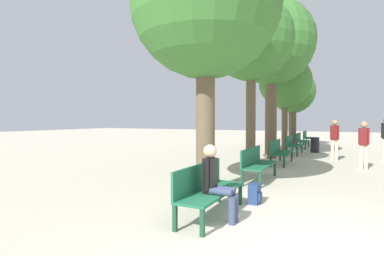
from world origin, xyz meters
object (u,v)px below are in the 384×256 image
Objects in this scene: bench_row_5 at (307,137)px; tree_row_1 at (251,40)px; tree_row_2 at (271,43)px; bench_row_1 at (256,162)px; bench_row_3 at (292,144)px; person_seated at (216,180)px; bench_row_0 at (206,186)px; trash_bin at (315,145)px; pedestrian_far at (335,137)px; tree_row_4 at (293,92)px; bench_row_2 at (279,150)px; tree_row_3 at (285,82)px; pedestrian_mid at (364,142)px; backpack at (255,194)px; tree_row_0 at (206,5)px; bench_row_4 at (301,140)px.

tree_row_1 is at bearing -93.27° from bench_row_5.
bench_row_1 is at bearing -82.49° from tree_row_2.
person_seated reaches higher than bench_row_3.
trash_bin is (0.88, 11.41, -0.12)m from bench_row_0.
pedestrian_far reaches higher than bench_row_0.
tree_row_4 reaches higher than bench_row_5.
bench_row_2 and bench_row_5 have the same top height.
bench_row_1 is 1.13× the size of pedestrian_far.
bench_row_1 is 0.37× the size of tree_row_3.
tree_row_3 is at bearing 94.31° from person_seated.
pedestrian_mid is at bearing -65.67° from pedestrian_far.
bench_row_3 is 1.66m from trash_bin.
bench_row_2 is at bearing 90.00° from bench_row_1.
backpack is (0.55, -5.57, -0.32)m from bench_row_2.
bench_row_5 is at bearing 90.00° from bench_row_0.
bench_row_0 is 9.45m from tree_row_2.
tree_row_1 is at bearing 106.64° from backpack.
tree_row_0 is at bearing -109.11° from pedestrian_far.
person_seated is at bearing -88.97° from bench_row_4.
trash_bin is (1.54, 9.98, -3.81)m from tree_row_0.
bench_row_0 and bench_row_1 have the same top height.
bench_row_2 is at bearing -90.00° from bench_row_3.
bench_row_5 is at bearing 82.30° from tree_row_3.
tree_row_0 is at bearing 119.66° from person_seated.
backpack is (0.55, -2.23, -0.32)m from bench_row_1.
backpack is 0.24× the size of pedestrian_mid.
pedestrian_mid is (3.38, 1.43, -3.37)m from tree_row_1.
tree_row_3 is (-0.66, 5.14, 3.13)m from bench_row_2.
tree_row_1 is 3.24m from tree_row_2.
tree_row_0 is at bearing -123.26° from pedestrian_mid.
tree_row_4 is at bearing 90.00° from tree_row_0.
bench_row_5 is (0.00, 10.01, 0.00)m from bench_row_2.
tree_row_1 is at bearing 99.64° from person_seated.
pedestrian_far is at bearing -77.36° from bench_row_5.
bench_row_3 is 3.67m from tree_row_3.
pedestrian_far reaches higher than trash_bin.
bench_row_4 is 12.26m from backpack.
tree_row_0 is 4.74× the size of person_seated.
bench_row_2 is 1.49× the size of person_seated.
bench_row_2 is 0.27× the size of tree_row_2.
tree_row_0 is at bearing -92.47° from bench_row_5.
bench_row_2 is at bearing 90.00° from bench_row_0.
tree_row_0 is at bearing 114.74° from bench_row_0.
bench_row_0 is at bearing -90.00° from bench_row_5.
bench_row_1 is 1.49× the size of person_seated.
trash_bin is (0.88, 1.40, -0.12)m from bench_row_3.
bench_row_1 is 8.12m from trash_bin.
tree_row_3 is at bearing 94.44° from bench_row_1.
tree_row_3 is at bearing 127.44° from pedestrian_far.
tree_row_3 is 11.31m from backpack.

